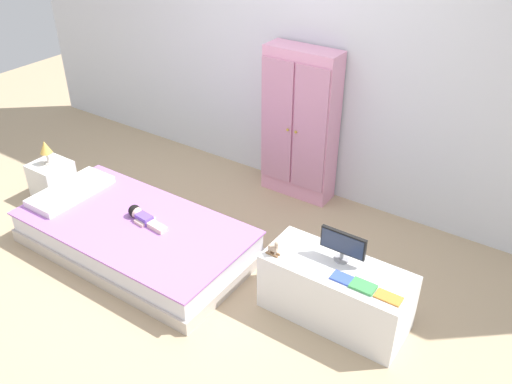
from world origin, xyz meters
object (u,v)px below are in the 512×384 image
at_px(table_lamp, 45,148).
at_px(book_orange, 389,297).
at_px(wardrobe, 300,125).
at_px(doll, 141,215).
at_px(nightstand, 53,181).
at_px(tv_monitor, 343,244).
at_px(book_green, 363,286).
at_px(tv_stand, 335,292).
at_px(book_blue, 342,278).
at_px(bed, 135,236).
at_px(rocking_horse_toy, 274,248).

bearing_deg(table_lamp, book_orange, -0.26).
bearing_deg(table_lamp, wardrobe, 36.66).
bearing_deg(doll, nightstand, 175.69).
distance_m(wardrobe, tv_monitor, 1.53).
height_order(doll, book_green, book_green).
distance_m(tv_stand, book_blue, 0.25).
bearing_deg(book_blue, nightstand, 179.71).
bearing_deg(tv_stand, wardrobe, 129.27).
distance_m(wardrobe, book_green, 1.81).
bearing_deg(book_green, table_lamp, 179.72).
xyz_separation_m(wardrobe, book_blue, (1.08, -1.32, -0.24)).
bearing_deg(nightstand, wardrobe, 36.66).
distance_m(tv_stand, book_orange, 0.45).
bearing_deg(bed, nightstand, 172.76).
height_order(tv_stand, book_green, book_green).
xyz_separation_m(tv_stand, book_blue, (0.07, -0.09, 0.22)).
xyz_separation_m(table_lamp, book_blue, (2.84, -0.01, -0.06)).
height_order(wardrobe, tv_stand, wardrobe).
distance_m(nightstand, book_orange, 3.15).
bearing_deg(rocking_horse_toy, book_blue, 4.50).
bearing_deg(tv_monitor, wardrobe, 130.56).
height_order(tv_monitor, book_green, tv_monitor).
bearing_deg(tv_stand, book_green, -23.38).
xyz_separation_m(bed, nightstand, (-1.16, 0.15, 0.04)).
distance_m(wardrobe, book_blue, 1.72).
bearing_deg(rocking_horse_toy, book_green, 3.47).
distance_m(rocking_horse_toy, book_orange, 0.78).
height_order(tv_monitor, rocking_horse_toy, tv_monitor).
bearing_deg(nightstand, book_blue, -0.29).
distance_m(bed, book_green, 1.85).
bearing_deg(wardrobe, book_green, -47.34).
distance_m(doll, table_lamp, 1.21).
distance_m(wardrobe, rocking_horse_toy, 1.50).
xyz_separation_m(wardrobe, tv_monitor, (0.99, -1.16, -0.12)).
bearing_deg(rocking_horse_toy, tv_stand, 17.95).
bearing_deg(book_green, nightstand, 179.72).
xyz_separation_m(tv_stand, tv_monitor, (-0.01, 0.07, 0.34)).
distance_m(book_blue, book_orange, 0.30).
bearing_deg(table_lamp, book_green, -0.28).
relative_size(bed, nightstand, 5.22).
height_order(table_lamp, rocking_horse_toy, table_lamp).
height_order(wardrobe, book_blue, wardrobe).
xyz_separation_m(wardrobe, rocking_horse_toy, (0.61, -1.36, -0.19)).
distance_m(bed, tv_monitor, 1.67).
distance_m(tv_stand, book_green, 0.32).
relative_size(rocking_horse_toy, book_orange, 0.70).
relative_size(nightstand, tv_monitor, 1.13).
bearing_deg(doll, book_green, 2.41).
xyz_separation_m(bed, doll, (0.03, 0.06, 0.17)).
relative_size(table_lamp, wardrobe, 0.16).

